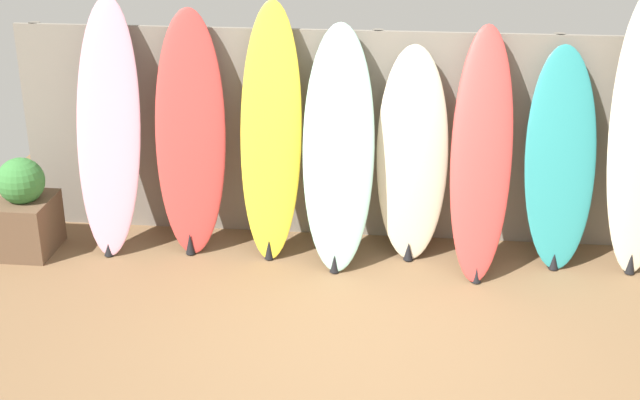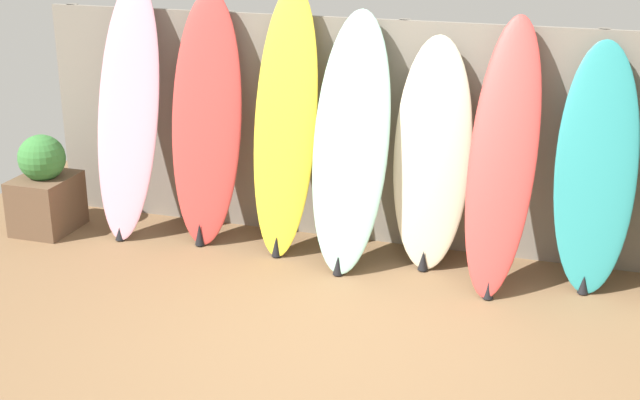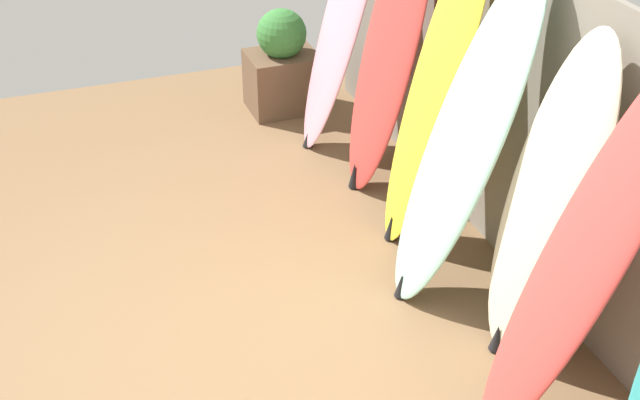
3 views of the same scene
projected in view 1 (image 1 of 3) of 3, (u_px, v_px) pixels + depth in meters
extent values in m
plane|color=brown|center=(359.00, 358.00, 6.00)|extent=(7.68, 7.68, 0.00)
cube|color=gray|center=(375.00, 137.00, 7.48)|extent=(6.08, 0.04, 1.80)
cylinder|color=#6C655B|center=(47.00, 125.00, 7.79)|extent=(0.10, 0.10, 1.80)
cylinder|color=#6C655B|center=(208.00, 130.00, 7.66)|extent=(0.10, 0.10, 1.80)
cylinder|color=#6C655B|center=(375.00, 136.00, 7.52)|extent=(0.10, 0.10, 1.80)
cylinder|color=#6C655B|center=(549.00, 141.00, 7.39)|extent=(0.10, 0.10, 1.80)
ellipsoid|color=pink|center=(109.00, 128.00, 7.29)|extent=(0.57, 0.68, 2.07)
cone|color=black|center=(109.00, 249.00, 7.41)|extent=(0.08, 0.08, 0.11)
ellipsoid|color=#D13D38|center=(190.00, 133.00, 7.28)|extent=(0.63, 0.59, 1.99)
cone|color=black|center=(190.00, 244.00, 7.42)|extent=(0.08, 0.08, 0.18)
ellipsoid|color=yellow|center=(271.00, 132.00, 7.20)|extent=(0.52, 0.58, 2.06)
cone|color=black|center=(269.00, 249.00, 7.34)|extent=(0.08, 0.08, 0.16)
ellipsoid|color=#9ED6BC|center=(339.00, 148.00, 7.09)|extent=(0.61, 0.78, 1.90)
cone|color=black|center=(334.00, 263.00, 7.13)|extent=(0.08, 0.08, 0.14)
ellipsoid|color=beige|center=(412.00, 154.00, 7.19)|extent=(0.61, 0.48, 1.73)
cone|color=black|center=(408.00, 251.00, 7.32)|extent=(0.08, 0.08, 0.15)
ellipsoid|color=#D13D38|center=(481.00, 153.00, 6.95)|extent=(0.52, 0.85, 1.91)
cone|color=black|center=(476.00, 275.00, 6.97)|extent=(0.08, 0.08, 0.12)
ellipsoid|color=teal|center=(560.00, 159.00, 7.06)|extent=(0.60, 0.54, 1.76)
cone|color=black|center=(554.00, 261.00, 7.18)|extent=(0.08, 0.08, 0.13)
cone|color=black|center=(631.00, 263.00, 7.10)|extent=(0.08, 0.08, 0.17)
cube|color=brown|center=(27.00, 225.00, 7.44)|extent=(0.44, 0.54, 0.47)
sphere|color=#387B38|center=(21.00, 181.00, 7.28)|extent=(0.39, 0.39, 0.39)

